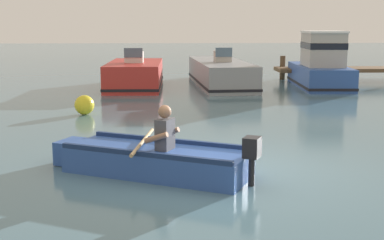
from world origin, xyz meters
The scene contains 6 objects.
ground_plane centered at (0.00, 0.00, 0.00)m, with size 120.00×120.00×0.00m, color slate.
rowboat_with_person centered at (-1.41, -0.25, 0.25)m, with size 3.53×2.44×1.19m.
moored_boat_red centered at (-2.52, 11.80, 0.49)m, with size 2.14×4.80×1.60m.
moored_boat_grey centered at (0.95, 12.46, 0.48)m, with size 2.40×6.68×1.58m.
moored_boat_blue centered at (4.89, 11.66, 0.82)m, with size 2.07×4.66×2.23m.
mooring_buoy centered at (-3.52, 5.60, 0.27)m, with size 0.55×0.55×0.55m, color yellow.
Camera 1 is at (-1.10, -8.70, 2.50)m, focal length 48.17 mm.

